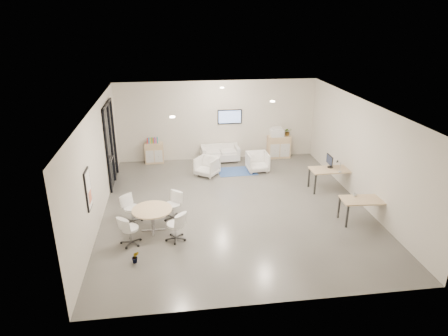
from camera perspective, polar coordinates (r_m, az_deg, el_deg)
room_shell at (r=11.91m, az=1.60°, el=1.37°), size 9.60×10.60×4.80m
glass_door at (r=14.33m, az=-15.91°, el=3.63°), size 0.09×1.90×2.85m
artwork at (r=10.52m, az=-18.83°, el=-2.94°), size 0.05×0.54×1.04m
wall_tv at (r=16.16m, az=0.83°, el=7.33°), size 0.98×0.06×0.58m
ceiling_spots at (r=12.24m, az=0.10°, el=9.63°), size 3.14×4.14×0.03m
sideboard_left at (r=16.22m, az=-9.94°, el=2.13°), size 0.74×0.38×0.83m
sideboard_right at (r=16.73m, az=7.82°, el=3.03°), size 0.92×0.45×0.92m
books at (r=16.06m, az=-10.19°, el=3.89°), size 0.43×0.14×0.22m
printer at (r=16.52m, az=7.54°, el=5.11°), size 0.53×0.44×0.37m
loveseat at (r=16.19m, az=-0.58°, el=2.03°), size 1.54×0.82×0.56m
blue_rug at (r=15.22m, az=1.92°, el=-0.48°), size 1.46×0.99×0.01m
armchair_left at (r=14.76m, az=-2.45°, el=0.36°), size 1.01×1.00×0.76m
armchair_right at (r=15.20m, az=4.82°, el=1.01°), size 0.81×0.76×0.80m
desk_rear at (r=13.93m, az=15.13°, el=-0.43°), size 1.43×0.72×0.75m
desk_front at (r=12.12m, az=19.47°, el=-4.53°), size 1.38×0.76×0.70m
monitor at (r=13.94m, az=14.87°, el=0.98°), size 0.20×0.50×0.44m
round_table at (r=11.14m, az=-10.22°, el=-6.19°), size 1.10×1.10×0.67m
meeting_chairs at (r=11.22m, az=-10.17°, el=-6.97°), size 2.04×2.04×0.82m
plant_cabinet at (r=16.67m, az=9.07°, el=5.03°), size 0.30×0.34×0.26m
plant_floor at (r=10.15m, az=-12.52°, el=-12.72°), size 0.18×0.32×0.14m
cup at (r=12.17m, az=18.19°, el=-3.60°), size 0.13×0.11×0.11m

